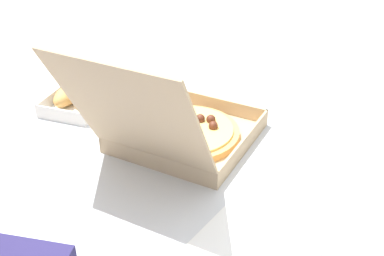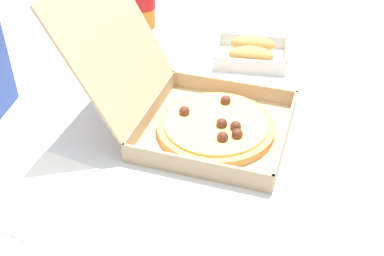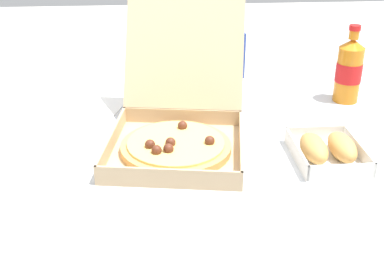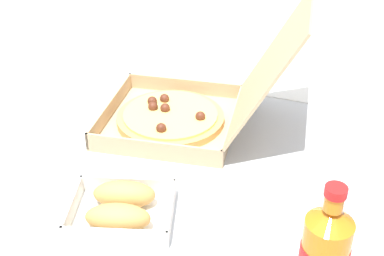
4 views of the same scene
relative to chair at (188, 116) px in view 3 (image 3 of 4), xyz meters
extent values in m
cube|color=silver|center=(-0.06, -0.69, 0.22)|extent=(1.22, 0.91, 0.03)
cylinder|color=#B7B7BC|center=(-0.60, -0.31, -0.14)|extent=(0.05, 0.05, 0.69)
cylinder|color=#B7B7BC|center=(0.48, -0.31, -0.14)|extent=(0.05, 0.05, 0.69)
cube|color=#2D4CAD|center=(-0.01, 0.06, -0.05)|extent=(0.45, 0.45, 0.04)
cube|color=#2D4CAD|center=(0.02, -0.12, 0.16)|extent=(0.36, 0.07, 0.38)
cylinder|color=#B2B2B7|center=(0.14, 0.25, -0.26)|extent=(0.03, 0.03, 0.43)
cylinder|color=#B2B2B7|center=(-0.20, 0.21, -0.26)|extent=(0.03, 0.03, 0.43)
cylinder|color=#B2B2B7|center=(0.18, -0.08, -0.26)|extent=(0.03, 0.03, 0.43)
cylinder|color=#B2B2B7|center=(-0.16, -0.13, -0.26)|extent=(0.03, 0.03, 0.43)
cylinder|color=#333847|center=(0.06, 0.22, -0.25)|extent=(0.09, 0.09, 0.45)
cylinder|color=#333847|center=(-0.12, 0.20, -0.25)|extent=(0.09, 0.09, 0.45)
cube|color=#333847|center=(0.07, 0.17, 0.02)|extent=(0.15, 0.31, 0.10)
cube|color=#333847|center=(-0.11, 0.15, 0.02)|extent=(0.15, 0.31, 0.10)
cube|color=#231E4C|center=(0.00, 0.00, 0.28)|extent=(0.38, 0.22, 0.42)
cube|color=tan|center=(-0.07, -0.73, 0.24)|extent=(0.35, 0.35, 0.01)
cube|color=tan|center=(-0.10, -0.88, 0.26)|extent=(0.31, 0.05, 0.04)
cube|color=tan|center=(-0.22, -0.71, 0.26)|extent=(0.05, 0.31, 0.04)
cube|color=tan|center=(0.08, -0.75, 0.26)|extent=(0.05, 0.31, 0.04)
cube|color=tan|center=(-0.05, -0.58, 0.26)|extent=(0.31, 0.05, 0.04)
cube|color=tan|center=(-0.04, -0.50, 0.42)|extent=(0.33, 0.20, 0.28)
cylinder|color=tan|center=(-0.07, -0.73, 0.25)|extent=(0.26, 0.26, 0.02)
cylinder|color=#EAC666|center=(-0.07, -0.73, 0.26)|extent=(0.23, 0.23, 0.01)
sphere|color=#562819|center=(-0.12, -0.78, 0.27)|extent=(0.02, 0.02, 0.02)
sphere|color=#562819|center=(-0.09, -0.77, 0.27)|extent=(0.02, 0.02, 0.02)
sphere|color=#562819|center=(-0.05, -0.66, 0.27)|extent=(0.02, 0.02, 0.02)
sphere|color=#562819|center=(-0.13, -0.75, 0.27)|extent=(0.02, 0.02, 0.02)
sphere|color=#562819|center=(0.00, -0.74, 0.27)|extent=(0.02, 0.02, 0.02)
sphere|color=#562819|center=(-0.09, -0.74, 0.27)|extent=(0.02, 0.02, 0.02)
cube|color=white|center=(0.27, -0.79, 0.24)|extent=(0.15, 0.19, 0.00)
cube|color=silver|center=(0.27, -0.88, 0.26)|extent=(0.15, 0.01, 0.03)
cube|color=silver|center=(0.27, -0.69, 0.26)|extent=(0.15, 0.01, 0.03)
cube|color=silver|center=(0.20, -0.79, 0.26)|extent=(0.01, 0.19, 0.03)
cube|color=silver|center=(0.34, -0.79, 0.26)|extent=(0.01, 0.19, 0.03)
ellipsoid|color=tan|center=(0.24, -0.79, 0.27)|extent=(0.06, 0.12, 0.05)
ellipsoid|color=tan|center=(0.30, -0.79, 0.27)|extent=(0.06, 0.12, 0.05)
cylinder|color=orange|center=(0.44, -0.44, 0.32)|extent=(0.07, 0.07, 0.16)
cone|color=orange|center=(0.44, -0.44, 0.41)|extent=(0.07, 0.07, 0.02)
cylinder|color=orange|center=(0.44, -0.44, 0.43)|extent=(0.03, 0.03, 0.02)
cylinder|color=red|center=(0.44, -0.44, 0.45)|extent=(0.03, 0.03, 0.01)
cylinder|color=red|center=(0.44, -0.44, 0.33)|extent=(0.07, 0.07, 0.06)
cube|color=white|center=(-0.32, -0.42, 0.24)|extent=(0.24, 0.20, 0.00)
camera|label=1|loc=(-0.41, 0.19, 0.86)|focal=43.17mm
camera|label=2|loc=(-0.94, -0.82, 0.90)|focal=46.25mm
camera|label=3|loc=(-0.11, -1.76, 0.80)|focal=46.44mm
camera|label=4|loc=(1.01, -0.60, 0.91)|focal=49.33mm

